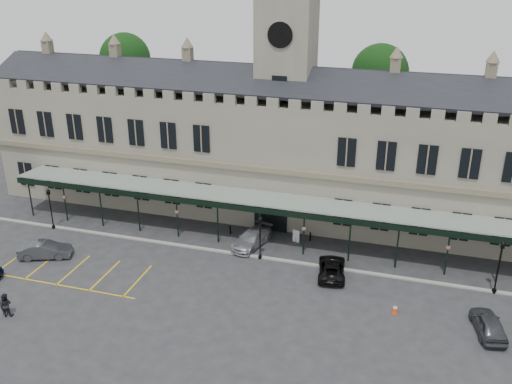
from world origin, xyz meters
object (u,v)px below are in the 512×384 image
(lamp_post_mid, at_px, (260,234))
(lamp_post_right, at_px, (500,262))
(station_building, at_px, (284,151))
(clock_tower, at_px, (286,84))
(person_b, at_px, (6,305))
(car_taxi, at_px, (252,239))
(car_van, at_px, (332,268))
(car_right_a, at_px, (489,324))
(car_left_b, at_px, (45,250))
(traffic_cone, at_px, (395,309))
(lamp_post_left, at_px, (50,205))
(sign_board, at_px, (296,236))
(person_a, at_px, (4,305))

(lamp_post_mid, height_order, lamp_post_right, lamp_post_right)
(station_building, height_order, clock_tower, clock_tower)
(lamp_post_mid, distance_m, person_b, 20.57)
(car_taxi, bearing_deg, car_van, -6.67)
(clock_tower, xyz_separation_m, car_right_a, (18.84, -16.17, -12.37))
(clock_tower, bearing_deg, lamp_post_right, -28.14)
(car_left_b, distance_m, car_van, 24.87)
(car_taxi, distance_m, car_right_a, 21.11)
(lamp_post_right, relative_size, traffic_cone, 6.53)
(lamp_post_left, relative_size, car_taxi, 0.84)
(lamp_post_mid, bearing_deg, sign_board, 59.39)
(car_taxi, bearing_deg, lamp_post_left, -159.68)
(sign_board, bearing_deg, person_a, -117.54)
(station_building, bearing_deg, car_taxi, -95.73)
(lamp_post_right, relative_size, person_a, 2.93)
(lamp_post_mid, bearing_deg, car_van, -8.12)
(car_van, distance_m, person_b, 25.27)
(lamp_post_left, height_order, car_taxi, lamp_post_left)
(car_van, distance_m, person_a, 25.46)
(station_building, relative_size, car_van, 12.82)
(lamp_post_left, distance_m, lamp_post_mid, 20.85)
(lamp_post_mid, bearing_deg, clock_tower, 93.01)
(lamp_post_right, xyz_separation_m, car_taxi, (-20.58, 1.98, -2.06))
(sign_board, xyz_separation_m, car_taxi, (-3.72, -1.86, 0.13))
(station_building, distance_m, lamp_post_right, 22.64)
(lamp_post_mid, height_order, person_a, lamp_post_mid)
(traffic_cone, height_order, car_left_b, car_left_b)
(clock_tower, relative_size, car_taxi, 5.00)
(clock_tower, distance_m, lamp_post_mid, 15.06)
(clock_tower, relative_size, traffic_cone, 34.48)
(person_b, bearing_deg, car_right_a, 178.38)
(car_right_a, bearing_deg, car_left_b, -12.60)
(station_building, relative_size, clock_tower, 2.42)
(station_building, relative_size, lamp_post_mid, 14.53)
(person_a, height_order, person_b, person_b)
(car_taxi, bearing_deg, traffic_cone, -13.71)
(lamp_post_left, bearing_deg, traffic_cone, -8.47)
(clock_tower, xyz_separation_m, traffic_cone, (12.43, -15.57, -12.76))
(car_taxi, relative_size, car_right_a, 1.14)
(traffic_cone, xyz_separation_m, car_van, (-5.43, 4.03, 0.30))
(car_taxi, height_order, person_a, person_a)
(lamp_post_left, relative_size, lamp_post_right, 0.89)
(station_building, bearing_deg, person_a, -122.56)
(car_left_b, bearing_deg, lamp_post_right, -103.45)
(person_b, bearing_deg, traffic_cone, -177.53)
(car_taxi, relative_size, car_van, 1.06)
(lamp_post_right, relative_size, car_van, 1.00)
(car_left_b, distance_m, person_b, 8.64)
(station_building, xyz_separation_m, person_a, (-15.24, -23.86, -5.67))
(lamp_post_mid, bearing_deg, lamp_post_left, -179.81)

